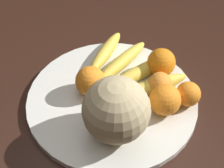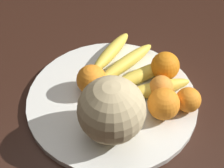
# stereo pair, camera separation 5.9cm
# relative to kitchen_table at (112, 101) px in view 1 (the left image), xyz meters

# --- Properties ---
(kitchen_table) EXTENTS (1.25, 1.01, 0.70)m
(kitchen_table) POSITION_rel_kitchen_table_xyz_m (0.00, 0.00, 0.00)
(kitchen_table) COLOR black
(kitchen_table) RESTS_ON ground_plane
(fruit_bowl) EXTENTS (0.41, 0.41, 0.02)m
(fruit_bowl) POSITION_rel_kitchen_table_xyz_m (0.07, -0.06, 0.10)
(fruit_bowl) COLOR silver
(fruit_bowl) RESTS_ON kitchen_table
(melon) EXTENTS (0.14, 0.14, 0.14)m
(melon) POSITION_rel_kitchen_table_xyz_m (0.14, -0.11, 0.18)
(melon) COLOR tan
(melon) RESTS_ON fruit_bowl
(banana_bunch) EXTENTS (0.26, 0.20, 0.04)m
(banana_bunch) POSITION_rel_kitchen_table_xyz_m (0.03, 0.03, 0.13)
(banana_bunch) COLOR #473819
(banana_bunch) RESTS_ON fruit_bowl
(orange_front_left) EXTENTS (0.07, 0.07, 0.07)m
(orange_front_left) POSITION_rel_kitchen_table_xyz_m (0.17, 0.01, 0.14)
(orange_front_left) COLOR orange
(orange_front_left) RESTS_ON fruit_bowl
(orange_front_right) EXTENTS (0.07, 0.07, 0.07)m
(orange_front_right) POSITION_rel_kitchen_table_xyz_m (0.02, -0.08, 0.14)
(orange_front_right) COLOR orange
(orange_front_right) RESTS_ON fruit_bowl
(orange_mid_center) EXTENTS (0.06, 0.06, 0.06)m
(orange_mid_center) POSITION_rel_kitchen_table_xyz_m (0.12, 0.04, 0.14)
(orange_mid_center) COLOR orange
(orange_mid_center) RESTS_ON fruit_bowl
(orange_back_left) EXTENTS (0.06, 0.06, 0.06)m
(orange_back_left) POSITION_rel_kitchen_table_xyz_m (0.19, 0.07, 0.14)
(orange_back_left) COLOR orange
(orange_back_left) RESTS_ON fruit_bowl
(orange_back_right) EXTENTS (0.07, 0.07, 0.07)m
(orange_back_right) POSITION_rel_kitchen_table_xyz_m (0.08, 0.09, 0.14)
(orange_back_right) COLOR orange
(orange_back_right) RESTS_ON fruit_bowl
(produce_tag) EXTENTS (0.10, 0.05, 0.00)m
(produce_tag) POSITION_rel_kitchen_table_xyz_m (0.10, 0.02, 0.11)
(produce_tag) COLOR white
(produce_tag) RESTS_ON fruit_bowl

